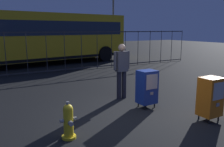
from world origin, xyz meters
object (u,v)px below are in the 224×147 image
newspaper_box_secondary (210,97)px  pedestrian (122,68)px  newspaper_box_primary (147,87)px  fire_hydrant (68,121)px  bus_near (43,36)px  bus_far (29,34)px  street_light_near_left (113,2)px

newspaper_box_secondary → pedestrian: bearing=108.6°
newspaper_box_primary → fire_hydrant: bearing=-164.2°
bus_near → bus_far: same height
bus_near → street_light_near_left: bearing=16.0°
fire_hydrant → bus_far: size_ratio=0.07×
bus_far → street_light_near_left: size_ratio=1.45×
newspaper_box_primary → bus_near: (-0.44, 9.36, 1.14)m
pedestrian → bus_near: (-0.28, 8.33, 0.76)m
newspaper_box_primary → bus_near: bearing=92.7°
newspaper_box_secondary → bus_near: size_ratio=0.10×
pedestrian → bus_near: bearing=92.0°
newspaper_box_primary → street_light_near_left: size_ratio=0.14×
newspaper_box_primary → bus_far: size_ratio=0.09×
fire_hydrant → bus_near: (2.03, 10.06, 1.36)m
pedestrian → bus_near: bus_near is taller
newspaper_box_secondary → bus_near: (-1.13, 10.82, 1.14)m
newspaper_box_secondary → street_light_near_left: street_light_near_left is taller
street_light_near_left → pedestrian: bearing=-119.3°
newspaper_box_primary → street_light_near_left: street_light_near_left is taller
pedestrian → bus_far: size_ratio=0.16×
newspaper_box_secondary → bus_far: 14.81m
fire_hydrant → newspaper_box_primary: size_ratio=0.73×
newspaper_box_secondary → street_light_near_left: 15.06m
fire_hydrant → newspaper_box_primary: 2.58m
fire_hydrant → bus_far: (1.98, 13.95, 1.36)m
fire_hydrant → newspaper_box_secondary: (3.15, -0.76, 0.22)m
fire_hydrant → street_light_near_left: street_light_near_left is taller
bus_near → fire_hydrant: bearing=-108.3°
newspaper_box_secondary → bus_far: size_ratio=0.09×
newspaper_box_secondary → fire_hydrant: bearing=166.4°
newspaper_box_primary → street_light_near_left: (6.05, 12.11, 3.71)m
bus_near → bus_far: bearing=83.8°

